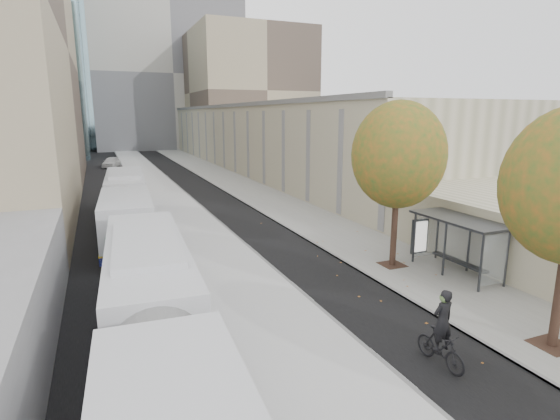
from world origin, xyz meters
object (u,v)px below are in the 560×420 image
bus_shelter (463,227)px  cyclist (441,338)px  distant_car (111,162)px  bus_far (126,202)px  bus_near (156,335)px

bus_shelter → cyclist: bus_shelter is taller
distant_car → bus_far: bearing=-72.8°
bus_far → bus_near: bearing=-88.1°
bus_far → distant_car: size_ratio=4.13×
bus_shelter → bus_near: bus_near is taller
bus_shelter → bus_far: bus_far is taller
cyclist → distant_car: cyclist is taller
bus_far → cyclist: bearing=-67.4°
bus_far → cyclist: bus_far is taller
bus_near → cyclist: size_ratio=7.58×
bus_near → distant_car: bus_near is taller
bus_far → cyclist: 21.46m
bus_near → bus_far: 18.35m
cyclist → bus_shelter: bearing=39.3°
cyclist → bus_far: bearing=106.8°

